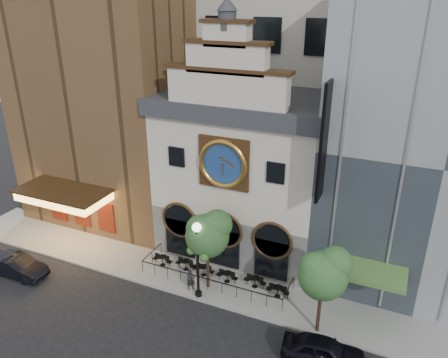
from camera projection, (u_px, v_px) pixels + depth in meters
ground at (200, 302)px, 29.08m from camera, size 120.00×120.00×0.00m
sidewalk at (216, 280)px, 31.15m from camera, size 44.00×5.00×0.15m
clock_building at (245, 169)px, 32.99m from camera, size 12.60×8.78×18.65m
theater_building at (114, 73)px, 37.27m from camera, size 14.00×15.60×25.00m
retail_building at (442, 139)px, 28.60m from camera, size 14.00×14.40×20.00m
cafe_railing at (216, 274)px, 30.94m from camera, size 10.60×2.60×0.90m
bistro_0 at (162, 260)px, 32.55m from camera, size 1.58×0.68×0.90m
bistro_1 at (186, 264)px, 32.04m from camera, size 1.58×0.68×0.90m
bistro_2 at (204, 270)px, 31.40m from camera, size 1.58×0.68×0.90m
bistro_3 at (227, 276)px, 30.69m from camera, size 1.58×0.68×0.90m
bistro_4 at (255, 281)px, 30.16m from camera, size 1.58×0.68×0.90m
bistro_5 at (278, 291)px, 29.20m from camera, size 1.58×0.68×0.90m
car_right at (323, 351)px, 24.10m from camera, size 4.79×2.39×1.57m
car_left at (16, 266)px, 31.55m from camera, size 4.75×1.79×1.55m
pedestrian at (191, 280)px, 29.80m from camera, size 0.66×0.67×1.55m
lamppost at (197, 252)px, 28.10m from camera, size 1.72×0.96×5.58m
tree_left at (208, 233)px, 28.68m from camera, size 3.05×2.94×5.88m
tree_right at (324, 272)px, 24.81m from camera, size 3.00×2.89×5.77m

